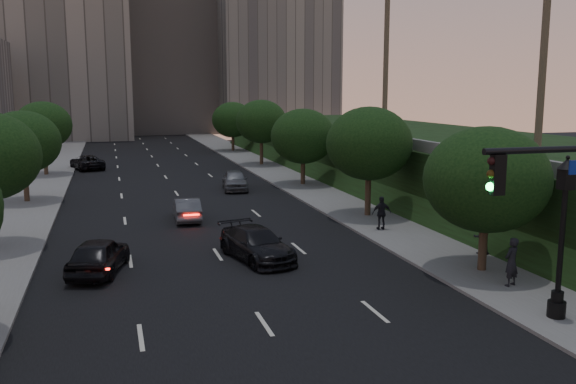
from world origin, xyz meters
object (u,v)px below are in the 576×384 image
object	(u,v)px
sedan_far_left	(87,162)
pedestrian_c	(382,213)
sedan_near_left	(99,255)
pedestrian_a	(511,262)
sedan_mid_left	(187,209)
street_lamp	(561,245)
sedan_far_right	(235,180)
sedan_near_right	(257,244)
pedestrian_b	(482,237)

from	to	relation	value
sedan_far_left	pedestrian_c	size ratio (longest dim) A/B	2.81
sedan_near_left	pedestrian_a	distance (m)	16.85
sedan_mid_left	sedan_far_left	distance (m)	27.33
pedestrian_a	street_lamp	bearing A→B (deg)	58.69
sedan_far_left	sedan_far_right	distance (m)	19.93
sedan_far_right	street_lamp	bearing A→B (deg)	-73.47
sedan_mid_left	sedan_near_right	bearing A→B (deg)	104.42
sedan_mid_left	pedestrian_b	xyz separation A→B (m)	(12.17, -11.96, 0.25)
sedan_near_right	pedestrian_a	xyz separation A→B (m)	(8.51, -6.92, 0.38)
pedestrian_a	sedan_near_left	bearing A→B (deg)	-44.74
sedan_near_right	pedestrian_c	bearing A→B (deg)	10.76
sedan_far_right	sedan_mid_left	bearing A→B (deg)	-108.80
pedestrian_a	pedestrian_c	distance (m)	10.37
sedan_near_right	sedan_far_right	xyz separation A→B (m)	(2.97, 19.71, 0.05)
sedan_far_left	sedan_near_right	bearing A→B (deg)	86.54
sedan_far_left	sedan_mid_left	bearing A→B (deg)	86.99
sedan_far_left	pedestrian_b	size ratio (longest dim) A/B	3.30
sedan_mid_left	pedestrian_c	distance (m)	11.56
sedan_far_left	pedestrian_b	bearing A→B (deg)	99.13
pedestrian_a	pedestrian_b	bearing A→B (deg)	-131.51
street_lamp	pedestrian_b	size ratio (longest dim) A/B	3.60
sedan_far_right	pedestrian_a	world-z (taller)	pedestrian_a
sedan_near_left	pedestrian_b	size ratio (longest dim) A/B	2.93
sedan_mid_left	pedestrian_a	xyz separation A→B (m)	(10.52, -16.39, 0.43)
sedan_mid_left	pedestrian_b	size ratio (longest dim) A/B	2.66
pedestrian_a	pedestrian_c	size ratio (longest dim) A/B	1.05
street_lamp	sedan_near_right	world-z (taller)	street_lamp
pedestrian_a	sedan_near_right	bearing A→B (deg)	-60.15
sedan_near_right	pedestrian_c	xyz separation A→B (m)	(7.84, 3.43, 0.33)
sedan_near_right	sedan_far_right	bearing A→B (deg)	68.58
sedan_far_right	sedan_far_left	bearing A→B (deg)	132.14
sedan_near_left	sedan_mid_left	xyz separation A→B (m)	(4.90, 9.63, -0.10)
sedan_far_left	sedan_far_right	world-z (taller)	sedan_far_right
sedan_far_right	pedestrian_c	xyz separation A→B (m)	(4.87, -16.28, 0.29)
sedan_near_left	sedan_mid_left	size ratio (longest dim) A/B	1.10
street_lamp	sedan_near_left	distance (m)	18.01
street_lamp	pedestrian_a	distance (m)	3.66
sedan_far_right	pedestrian_b	distance (m)	23.33
street_lamp	sedan_near_right	distance (m)	13.05
street_lamp	sedan_near_right	size ratio (longest dim) A/B	1.11
street_lamp	pedestrian_a	world-z (taller)	street_lamp
sedan_far_left	sedan_near_right	world-z (taller)	sedan_near_right
sedan_far_right	pedestrian_b	world-z (taller)	pedestrian_b
pedestrian_c	pedestrian_b	bearing A→B (deg)	116.37
sedan_near_right	sedan_near_left	bearing A→B (deg)	168.39
sedan_far_right	pedestrian_c	bearing A→B (deg)	-66.22
sedan_mid_left	pedestrian_a	distance (m)	19.48
street_lamp	sedan_far_right	bearing A→B (deg)	99.41
sedan_far_left	pedestrian_b	xyz separation A→B (m)	(18.63, -38.51, 0.21)
pedestrian_c	sedan_far_right	bearing A→B (deg)	-68.48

